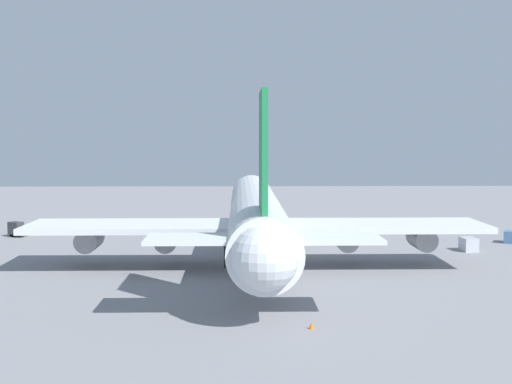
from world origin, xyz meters
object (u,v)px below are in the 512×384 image
object	(u,v)px
cargo_airplane	(256,216)
cargo_container_aft	(512,237)
safety_cone_nose	(267,228)
cargo_container_fore	(469,244)
safety_cone_tail	(312,325)
pushback_tractor	(22,229)

from	to	relation	value
cargo_airplane	cargo_container_aft	bearing A→B (deg)	-67.07
cargo_container_aft	safety_cone_nose	bearing A→B (deg)	67.05
cargo_container_fore	safety_cone_tail	distance (m)	46.95
cargo_container_aft	safety_cone_nose	xyz separation A→B (m)	(15.01, 35.45, -0.56)
cargo_container_fore	safety_cone_nose	bearing A→B (deg)	50.15
pushback_tractor	safety_cone_tail	world-z (taller)	pushback_tractor
cargo_container_fore	safety_cone_nose	size ratio (longest dim) A/B	4.40
cargo_container_aft	safety_cone_tail	bearing A→B (deg)	143.73
cargo_container_fore	cargo_container_aft	xyz separation A→B (m)	(7.28, -8.75, -0.03)
cargo_container_fore	safety_cone_nose	distance (m)	34.80
cargo_container_aft	safety_cone_tail	xyz separation A→B (m)	(-46.69, 34.26, -0.58)
pushback_tractor	safety_cone_nose	xyz separation A→B (m)	(5.85, -38.86, -0.78)
cargo_airplane	cargo_container_aft	distance (m)	41.64
cargo_container_aft	cargo_container_fore	bearing A→B (deg)	129.78
safety_cone_nose	cargo_airplane	bearing A→B (deg)	175.19
cargo_container_aft	safety_cone_tail	world-z (taller)	cargo_container_aft
safety_cone_nose	safety_cone_tail	xyz separation A→B (m)	(-61.71, -1.19, -0.03)
safety_cone_nose	safety_cone_tail	bearing A→B (deg)	-178.89
pushback_tractor	safety_cone_nose	bearing A→B (deg)	-81.44
cargo_container_fore	cargo_container_aft	distance (m)	11.38
cargo_container_fore	safety_cone_nose	world-z (taller)	cargo_container_fore
cargo_airplane	safety_cone_tail	bearing A→B (deg)	-172.89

